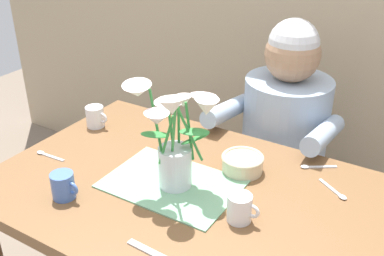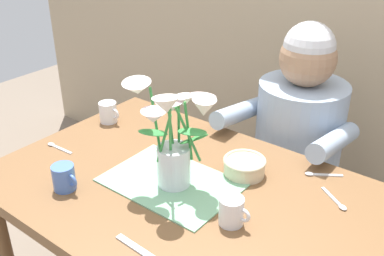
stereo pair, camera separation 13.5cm
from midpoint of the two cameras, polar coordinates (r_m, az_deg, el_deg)
The scene contains 12 objects.
dining_table at distance 1.46m, azimuth -3.38°, elevation -10.66°, with size 1.20×0.80×0.74m.
seated_person at distance 1.92m, azimuth 9.15°, elevation -3.50°, with size 0.45×0.47×1.14m.
striped_placemat at distance 1.42m, azimuth -5.27°, elevation -7.01°, with size 0.40×0.28×0.01m, color #7AB289.
flower_vase at distance 1.31m, azimuth -5.10°, elevation -0.90°, with size 0.27×0.24×0.34m.
ceramic_bowl at distance 1.46m, azimuth 3.70°, elevation -4.43°, with size 0.14×0.14×0.06m.
dinner_knife at distance 1.18m, azimuth -7.60°, elevation -15.63°, with size 0.19×0.02×0.01m, color silver.
ceramic_mug at distance 1.78m, azimuth -14.08°, elevation 1.33°, with size 0.09×0.07×0.08m.
coffee_cup at distance 1.41m, azimuth -18.42°, elevation -6.93°, with size 0.09×0.07×0.08m.
tea_cup at distance 1.25m, azimuth 2.92°, elevation -10.04°, with size 0.09×0.07×0.08m.
spoon_0 at distance 1.53m, azimuth 12.40°, elevation -4.81°, with size 0.11×0.08×0.01m.
spoon_1 at distance 1.65m, azimuth -19.97°, elevation -3.20°, with size 0.12×0.02×0.01m.
spoon_2 at distance 1.42m, azimuth 15.01°, elevation -7.87°, with size 0.11×0.08×0.01m.
Camera 1 is at (0.61, -0.97, 1.54)m, focal length 42.80 mm.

